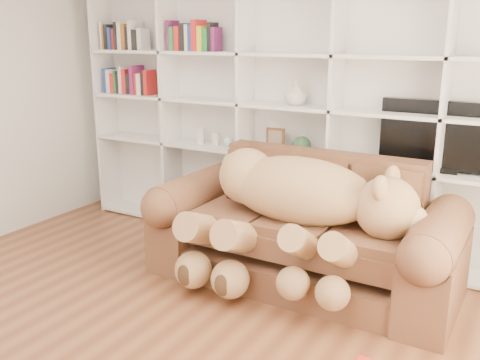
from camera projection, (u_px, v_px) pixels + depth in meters
The scene contains 12 objects.
wall_back at pixel (298, 98), 4.91m from camera, with size 5.00×0.02×2.70m, color silver.
bookshelf at pixel (268, 103), 4.92m from camera, with size 4.43×0.35×2.40m.
sofa at pixel (304, 236), 4.23m from camera, with size 2.37×1.02×1.00m.
teddy_bear at pixel (294, 206), 3.98m from camera, with size 1.72×0.96×1.00m.
throw_pillow at pixel (254, 181), 4.54m from camera, with size 0.42×0.14×0.42m, color #520E1F.
tv at pixel (441, 137), 4.21m from camera, with size 0.95×0.18×0.56m.
picture_frame at pixel (275, 140), 4.91m from camera, with size 0.17×0.03×0.22m, color brown.
green_vase at pixel (301, 146), 4.79m from camera, with size 0.18×0.18×0.18m, color #2A5230.
figurine_tall at pixel (201, 136), 5.32m from camera, with size 0.08×0.08×0.16m, color silver.
figurine_short at pixel (216, 139), 5.24m from camera, with size 0.08×0.08×0.13m, color silver.
snow_globe at pixel (228, 142), 5.17m from camera, with size 0.09×0.09×0.09m, color silver.
shelf_vase at pixel (296, 93), 4.70m from camera, with size 0.20×0.20×0.21m, color beige.
Camera 1 is at (2.02, -2.03, 1.93)m, focal length 40.00 mm.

